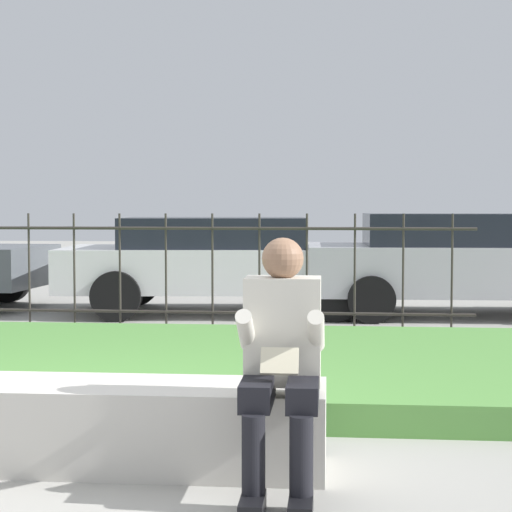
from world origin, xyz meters
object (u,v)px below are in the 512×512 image
car_parked_center (225,261)px  car_parked_right (461,261)px  person_seated_reader (281,354)px  stone_bench (100,429)px

car_parked_center → car_parked_right: size_ratio=1.10×
person_seated_reader → car_parked_center: size_ratio=0.28×
person_seated_reader → car_parked_center: car_parked_center is taller
stone_bench → car_parked_right: 7.38m
person_seated_reader → car_parked_center: (-1.18, 7.07, 0.01)m
car_parked_center → stone_bench: bearing=-93.3°
stone_bench → car_parked_center: (-0.17, 6.75, 0.49)m
person_seated_reader → car_parked_right: size_ratio=0.31×
car_parked_center → car_parked_right: car_parked_right is taller
stone_bench → car_parked_right: car_parked_right is taller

